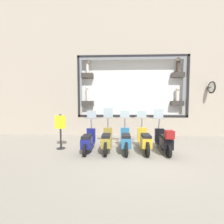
{
  "coord_description": "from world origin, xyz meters",
  "views": [
    {
      "loc": [
        -5.29,
        0.82,
        1.93
      ],
      "look_at": [
        1.94,
        1.12,
        1.47
      ],
      "focal_mm": 24.0,
      "sensor_mm": 36.0,
      "label": 1
    }
  ],
  "objects_px": {
    "scooter_yellow_1": "(145,141)",
    "scooter_navy_4": "(88,141)",
    "scooter_black_0": "(164,141)",
    "scooter_olive_3": "(107,140)",
    "scooter_teal_2": "(126,141)",
    "shop_sign_post": "(61,131)"
  },
  "relations": [
    {
      "from": "scooter_olive_3",
      "to": "shop_sign_post",
      "type": "bearing_deg",
      "value": 82.08
    },
    {
      "from": "scooter_navy_4",
      "to": "scooter_olive_3",
      "type": "bearing_deg",
      "value": -89.21
    },
    {
      "from": "scooter_black_0",
      "to": "scooter_olive_3",
      "type": "xyz_separation_m",
      "value": [
        0.07,
        2.22,
        -0.02
      ]
    },
    {
      "from": "scooter_teal_2",
      "to": "scooter_navy_4",
      "type": "bearing_deg",
      "value": 90.3
    },
    {
      "from": "scooter_teal_2",
      "to": "shop_sign_post",
      "type": "xyz_separation_m",
      "value": [
        0.27,
        2.69,
        0.32
      ]
    },
    {
      "from": "scooter_navy_4",
      "to": "scooter_teal_2",
      "type": "bearing_deg",
      "value": -89.7
    },
    {
      "from": "scooter_yellow_1",
      "to": "scooter_navy_4",
      "type": "bearing_deg",
      "value": 90.22
    },
    {
      "from": "scooter_yellow_1",
      "to": "scooter_navy_4",
      "type": "height_order",
      "value": "scooter_yellow_1"
    },
    {
      "from": "scooter_black_0",
      "to": "scooter_teal_2",
      "type": "bearing_deg",
      "value": 87.48
    },
    {
      "from": "scooter_navy_4",
      "to": "scooter_black_0",
      "type": "bearing_deg",
      "value": -91.11
    },
    {
      "from": "scooter_black_0",
      "to": "scooter_yellow_1",
      "type": "xyz_separation_m",
      "value": [
        0.07,
        0.74,
        -0.02
      ]
    },
    {
      "from": "scooter_yellow_1",
      "to": "scooter_teal_2",
      "type": "height_order",
      "value": "scooter_teal_2"
    },
    {
      "from": "scooter_black_0",
      "to": "scooter_olive_3",
      "type": "distance_m",
      "value": 2.22
    },
    {
      "from": "scooter_yellow_1",
      "to": "scooter_teal_2",
      "type": "distance_m",
      "value": 0.74
    },
    {
      "from": "scooter_black_0",
      "to": "scooter_olive_3",
      "type": "height_order",
      "value": "scooter_olive_3"
    },
    {
      "from": "scooter_black_0",
      "to": "scooter_navy_4",
      "type": "height_order",
      "value": "scooter_black_0"
    },
    {
      "from": "scooter_navy_4",
      "to": "shop_sign_post",
      "type": "xyz_separation_m",
      "value": [
        0.28,
        1.21,
        0.35
      ]
    },
    {
      "from": "scooter_yellow_1",
      "to": "scooter_navy_4",
      "type": "relative_size",
      "value": 1.01
    },
    {
      "from": "scooter_yellow_1",
      "to": "scooter_olive_3",
      "type": "bearing_deg",
      "value": 89.93
    },
    {
      "from": "scooter_black_0",
      "to": "scooter_yellow_1",
      "type": "distance_m",
      "value": 0.74
    },
    {
      "from": "scooter_olive_3",
      "to": "scooter_black_0",
      "type": "bearing_deg",
      "value": -91.75
    },
    {
      "from": "scooter_black_0",
      "to": "scooter_navy_4",
      "type": "bearing_deg",
      "value": 88.89
    }
  ]
}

